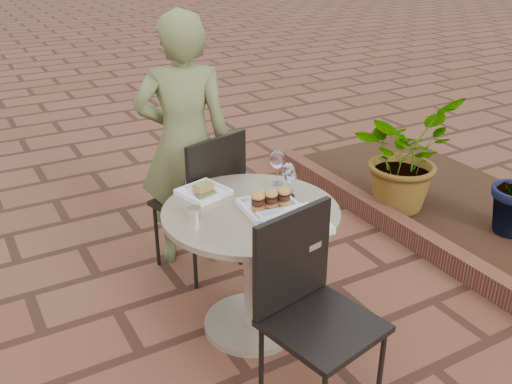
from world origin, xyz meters
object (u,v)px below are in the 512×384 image
cafe_table (251,251)px  plate_sliders (271,203)px  chair_far (206,193)px  diner (184,144)px  plate_tuna (294,223)px  plate_salmon (204,191)px  chair_near (308,297)px

cafe_table → plate_sliders: size_ratio=3.02×
chair_far → diner: 0.34m
plate_tuna → chair_far: bearing=93.5°
plate_salmon → plate_sliders: 0.40m
chair_near → diner: 1.42m
cafe_table → plate_sliders: bearing=-34.5°
chair_near → diner: bearing=77.3°
chair_far → chair_near: size_ratio=1.00×
chair_near → plate_tuna: size_ratio=2.90×
diner → plate_tuna: bearing=116.3°
cafe_table → chair_near: chair_near is taller
plate_tuna → plate_sliders: bearing=93.6°
plate_salmon → plate_tuna: 0.58m
cafe_table → plate_tuna: plate_tuna is taller
cafe_table → chair_far: (0.04, 0.63, 0.07)m
chair_far → plate_sliders: (0.04, -0.69, 0.22)m
plate_salmon → plate_tuna: plate_salmon is taller
diner → plate_sliders: diner is taller
chair_far → chair_near: (-0.06, -1.19, 0.00)m
cafe_table → plate_sliders: plate_sliders is taller
chair_near → plate_sliders: 0.55m
cafe_table → plate_salmon: plate_salmon is taller
diner → plate_salmon: 0.59m
chair_near → diner: size_ratio=0.58×
diner → plate_tuna: size_ratio=5.04×
plate_sliders → diner: bearing=95.0°
chair_far → plate_salmon: chair_far is taller
plate_salmon → chair_near: bearing=-82.3°
chair_far → plate_salmon: 0.44m
plate_tuna → chair_near: bearing=-110.9°
chair_near → plate_salmon: 0.86m
cafe_table → diner: bearing=89.8°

